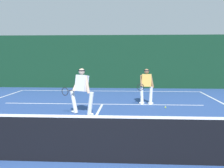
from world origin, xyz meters
TOP-DOWN VIEW (x-y plane):
  - ground_plane at (0.00, 0.00)m, footprint 80.00×80.00m
  - court_line_baseline_far at (0.00, 10.80)m, footprint 10.74×0.10m
  - court_line_service at (0.00, 6.43)m, footprint 8.75×0.10m
  - court_line_centre at (0.00, 3.20)m, footprint 0.10×6.40m
  - tennis_net at (0.00, 0.00)m, footprint 11.76×0.09m
  - player_near at (-0.56, 4.40)m, footprint 1.15×0.81m
  - player_far at (1.92, 6.56)m, footprint 0.76×0.85m
  - tennis_ball at (2.66, 5.72)m, footprint 0.07×0.07m
  - back_fence_windscreen at (0.00, 12.36)m, footprint 18.53×0.12m

SIDE VIEW (x-z plane):
  - ground_plane at x=0.00m, z-range 0.00..0.00m
  - court_line_baseline_far at x=0.00m, z-range 0.00..0.01m
  - court_line_service at x=0.00m, z-range 0.00..0.01m
  - court_line_centre at x=0.00m, z-range 0.00..0.01m
  - tennis_ball at x=2.66m, z-range 0.00..0.07m
  - tennis_net at x=0.00m, z-range -0.06..1.06m
  - player_far at x=1.92m, z-range 0.07..1.63m
  - player_near at x=-0.56m, z-range 0.09..1.77m
  - back_fence_windscreen at x=0.00m, z-range 0.00..3.45m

